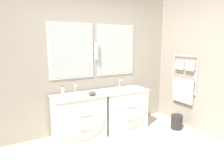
% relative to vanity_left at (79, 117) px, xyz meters
% --- Properties ---
extents(wall_back, '(5.41, 0.15, 2.60)m').
position_rel_vanity_left_xyz_m(wall_back, '(0.23, 0.35, 0.91)').
color(wall_back, '#9E9384').
rests_on(wall_back, ground_plane).
extents(wall_right, '(0.13, 3.46, 2.60)m').
position_rel_vanity_left_xyz_m(wall_right, '(2.16, -0.58, 0.89)').
color(wall_right, '#9E9384').
rests_on(wall_right, ground_plane).
extents(vanity_left, '(0.90, 0.58, 0.79)m').
position_rel_vanity_left_xyz_m(vanity_left, '(0.00, 0.00, 0.00)').
color(vanity_left, silver).
rests_on(vanity_left, ground_plane).
extents(vanity_right, '(0.90, 0.58, 0.79)m').
position_rel_vanity_left_xyz_m(vanity_right, '(0.92, 0.00, 0.00)').
color(vanity_right, silver).
rests_on(vanity_right, ground_plane).
extents(faucet_left, '(0.17, 0.11, 0.18)m').
position_rel_vanity_left_xyz_m(faucet_left, '(0.00, 0.16, 0.47)').
color(faucet_left, silver).
rests_on(faucet_left, vanity_left).
extents(faucet_right, '(0.17, 0.11, 0.18)m').
position_rel_vanity_left_xyz_m(faucet_right, '(0.92, 0.16, 0.47)').
color(faucet_right, silver).
rests_on(faucet_right, vanity_right).
extents(toiletry_bottle, '(0.05, 0.05, 0.22)m').
position_rel_vanity_left_xyz_m(toiletry_bottle, '(-0.28, -0.05, 0.49)').
color(toiletry_bottle, silver).
rests_on(toiletry_bottle, vanity_left).
extents(amenity_bowl, '(0.13, 0.13, 0.08)m').
position_rel_vanity_left_xyz_m(amenity_bowl, '(0.20, -0.11, 0.43)').
color(amenity_bowl, '#4C4742').
rests_on(amenity_bowl, vanity_left).
extents(soap_dish, '(0.11, 0.08, 0.04)m').
position_rel_vanity_left_xyz_m(soap_dish, '(0.72, -0.07, 0.41)').
color(soap_dish, white).
rests_on(soap_dish, vanity_right).
extents(waste_bin, '(0.23, 0.23, 0.28)m').
position_rel_vanity_left_xyz_m(waste_bin, '(1.82, -0.54, -0.25)').
color(waste_bin, '#282626').
rests_on(waste_bin, ground_plane).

